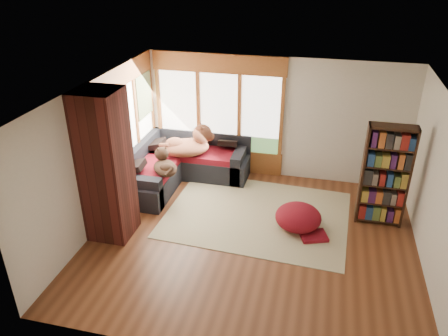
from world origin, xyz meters
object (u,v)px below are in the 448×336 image
at_px(brick_chimney, 106,167).
at_px(bookshelf, 385,176).
at_px(dog_brindle, 164,165).
at_px(area_rug, 257,214).
at_px(dog_tan, 190,144).
at_px(sectional_sofa, 176,168).
at_px(pouf, 298,217).

distance_m(brick_chimney, bookshelf, 4.77).
xyz_separation_m(brick_chimney, dog_brindle, (0.49, 1.33, -0.57)).
bearing_deg(bookshelf, dog_brindle, -178.51).
bearing_deg(area_rug, dog_tan, 147.23).
bearing_deg(bookshelf, sectional_sofa, 171.47).
height_order(pouf, dog_tan, dog_tan).
relative_size(bookshelf, dog_brindle, 2.36).
height_order(area_rug, dog_tan, dog_tan).
distance_m(brick_chimney, dog_tan, 2.37).
bearing_deg(pouf, dog_brindle, 170.61).
bearing_deg(brick_chimney, sectional_sofa, 77.71).
distance_m(sectional_sofa, dog_tan, 0.61).
distance_m(bookshelf, pouf, 1.66).
xyz_separation_m(pouf, dog_tan, (-2.42, 1.31, 0.59)).
height_order(sectional_sofa, dog_tan, dog_tan).
height_order(bookshelf, dog_brindle, bookshelf).
height_order(area_rug, pouf, pouf).
height_order(brick_chimney, dog_tan, brick_chimney).
relative_size(area_rug, dog_brindle, 4.16).
relative_size(sectional_sofa, dog_tan, 1.87).
relative_size(bookshelf, pouf, 2.30).
distance_m(brick_chimney, area_rug, 2.93).
distance_m(area_rug, bookshelf, 2.39).
relative_size(area_rug, dog_tan, 2.83).
height_order(pouf, dog_brindle, dog_brindle).
bearing_deg(bookshelf, brick_chimney, -162.47).
relative_size(sectional_sofa, pouf, 2.69).
xyz_separation_m(bookshelf, dog_tan, (-3.82, 0.77, -0.12)).
bearing_deg(dog_tan, brick_chimney, -130.21).
height_order(area_rug, dog_brindle, dog_brindle).
xyz_separation_m(area_rug, dog_tan, (-1.64, 1.05, 0.82)).
xyz_separation_m(bookshelf, pouf, (-1.40, -0.54, -0.71)).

